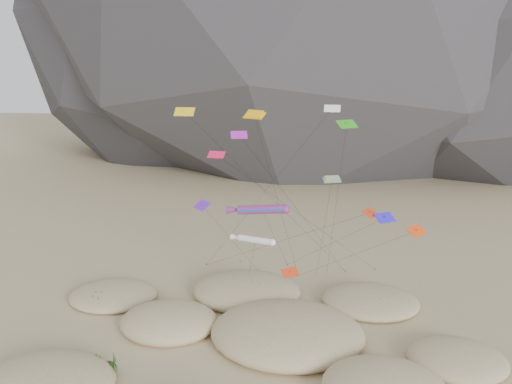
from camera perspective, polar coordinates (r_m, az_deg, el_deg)
ground at (r=52.63m, az=0.78°, el=-19.44°), size 500.00×500.00×0.00m
dunes at (r=56.17m, az=-0.64°, el=-16.21°), size 50.62×37.48×3.95m
dune_grass at (r=55.05m, az=0.90°, el=-16.77°), size 43.14×26.86×1.48m
kite_stakes at (r=74.35m, az=3.92°, el=-8.72°), size 25.18×6.11×0.30m
rainbow_tube_kite at (r=58.97m, az=0.37°, el=-2.02°), size 7.80×11.78×13.51m
white_tube_kite at (r=58.20m, az=-0.27°, el=-5.49°), size 5.70×11.31×10.14m
orange_parafoil at (r=60.99m, az=-0.15°, el=8.64°), size 7.01×8.24×23.94m
multi_parafoil at (r=57.50m, az=8.65°, el=1.26°), size 2.24×11.63×17.03m
delta_kites at (r=55.92m, az=5.41°, el=0.69°), size 28.24×20.27×24.85m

